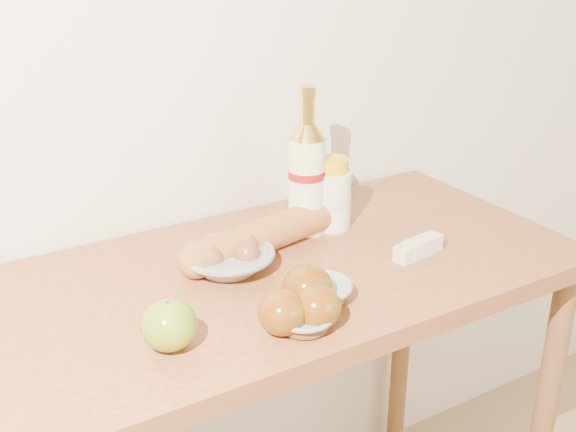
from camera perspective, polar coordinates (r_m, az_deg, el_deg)
The scene contains 13 objects.
back_wall at distance 1.57m, azimuth -7.02°, elevation 13.93°, with size 3.50×0.02×2.60m, color #EEE4CF.
table at distance 1.48m, azimuth -0.61°, elevation -8.32°, with size 1.20×0.60×0.90m.
bourbon_bottle at distance 1.52m, azimuth 1.48°, elevation 3.28°, with size 0.10×0.10×0.32m.
cream_bottle at distance 1.56m, azimuth 3.54°, elevation 1.60°, with size 0.09×0.09×0.16m.
egg_bowl at distance 1.40m, azimuth -4.79°, elevation -3.23°, with size 0.23×0.23×0.06m.
baguette at distance 1.47m, azimuth -1.64°, elevation -1.42°, with size 0.43×0.15×0.07m.
apple_yellowgreen at distance 1.17m, azimuth -9.39°, elevation -8.50°, with size 0.10×0.10×0.08m.
apple_redgreen_front at distance 1.19m, azimuth -0.45°, elevation -7.64°, with size 0.09×0.09×0.08m.
apple_redgreen_right at distance 1.26m, azimuth 1.57°, elevation -5.74°, with size 0.10×0.10×0.08m.
sugar_bowl at distance 1.21m, azimuth 1.28°, elevation -8.27°, with size 0.14×0.14×0.03m.
syrup_bowl at distance 1.30m, azimuth 2.56°, elevation -5.93°, with size 0.13×0.13×0.03m.
butter_stick at distance 1.48m, azimuth 10.27°, elevation -2.48°, with size 0.12×0.05×0.04m.
apple_extra at distance 1.21m, azimuth 2.30°, elevation -7.21°, with size 0.09×0.09×0.08m.
Camera 1 is at (-0.64, 0.09, 1.55)m, focal length 45.00 mm.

